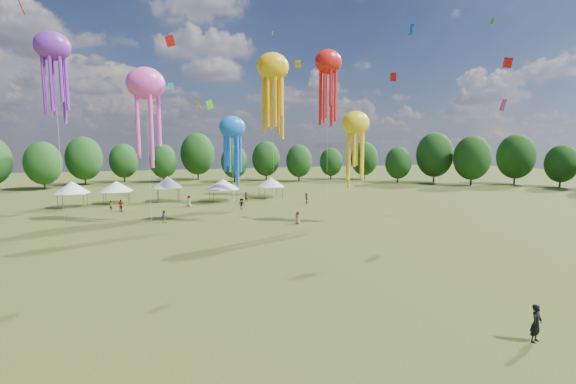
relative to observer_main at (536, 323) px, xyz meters
name	(u,v)px	position (x,y,z in m)	size (l,w,h in m)	color
ground	(368,359)	(-8.73, 1.49, -0.96)	(300.00, 300.00, 0.00)	#384416
observer_main	(536,323)	(0.00, 0.00, 0.00)	(0.70, 0.46, 1.93)	black
spectator_near	(164,217)	(-16.07, 37.92, -0.18)	(0.76, 0.59, 1.57)	gray
spectators_far	(228,202)	(-5.99, 47.15, -0.10)	(31.17, 22.34, 1.82)	gray
festival_tents	(173,184)	(-13.58, 56.73, 2.12)	(38.30, 8.84, 4.39)	#47474C
show_kites	(249,89)	(-3.10, 44.12, 17.13)	(47.00, 26.50, 27.16)	#FF4BC5
treeline	(175,163)	(-12.59, 64.01, 5.58)	(201.57, 95.24, 13.43)	#38281C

